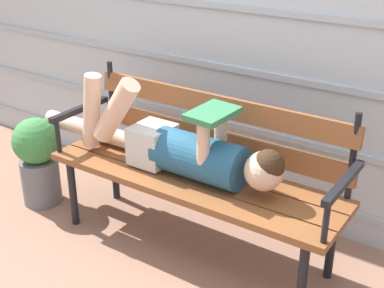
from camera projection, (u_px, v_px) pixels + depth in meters
name	position (u px, v px, depth m)	size (l,w,h in m)	color
ground_plane	(181.00, 257.00, 2.85)	(12.00, 12.00, 0.00)	#936B56
house_siding	(253.00, 8.00, 2.87)	(5.21, 0.08, 2.44)	#B2BCC6
park_bench	(199.00, 163.00, 2.77)	(1.62, 0.49, 0.89)	brown
reclining_person	(176.00, 146.00, 2.73)	(1.62, 0.27, 0.48)	#23567A
potted_plant	(38.00, 158.00, 3.26)	(0.29, 0.29, 0.56)	slate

